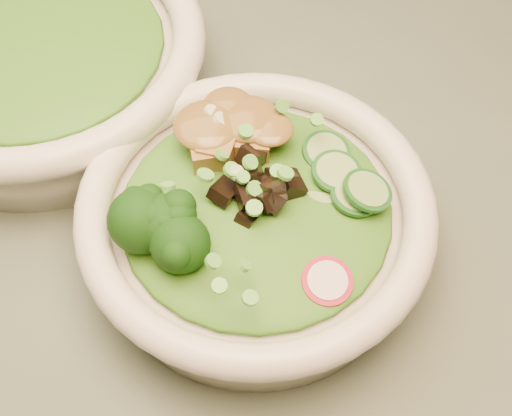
{
  "coord_description": "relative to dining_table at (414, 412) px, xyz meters",
  "views": [
    {
      "loc": [
        -0.13,
        -0.19,
        1.22
      ],
      "look_at": [
        -0.13,
        0.09,
        0.81
      ],
      "focal_mm": 50.0,
      "sensor_mm": 36.0,
      "label": 1
    }
  ],
  "objects": [
    {
      "name": "cucumber_slices",
      "position": [
        -0.07,
        0.11,
        0.18
      ],
      "size": [
        0.08,
        0.08,
        0.03
      ],
      "primitive_type": null,
      "rotation": [
        0.0,
        0.0,
        0.19
      ],
      "color": "#9AC46D",
      "rests_on": "salad_bowl"
    },
    {
      "name": "salad_bowl",
      "position": [
        -0.13,
        0.09,
        0.15
      ],
      "size": [
        0.25,
        0.25,
        0.07
      ],
      "rotation": [
        0.0,
        0.0,
        0.19
      ],
      "color": "silver",
      "rests_on": "dining_table"
    },
    {
      "name": "side_lettuce",
      "position": [
        -0.31,
        0.25,
        0.18
      ],
      "size": [
        0.19,
        0.19,
        0.02
      ],
      "primitive_type": "ellipsoid",
      "color": "#256715",
      "rests_on": "side_bowl"
    },
    {
      "name": "side_bowl",
      "position": [
        -0.31,
        0.25,
        0.16
      ],
      "size": [
        0.28,
        0.28,
        0.08
      ],
      "rotation": [
        0.0,
        0.0,
        -0.02
      ],
      "color": "silver",
      "rests_on": "dining_table"
    },
    {
      "name": "lettuce_bed",
      "position": [
        -0.13,
        0.09,
        0.17
      ],
      "size": [
        0.19,
        0.19,
        0.02
      ],
      "primitive_type": "ellipsoid",
      "color": "#256715",
      "rests_on": "salad_bowl"
    },
    {
      "name": "mushroom_heap",
      "position": [
        -0.13,
        0.1,
        0.18
      ],
      "size": [
        0.08,
        0.08,
        0.04
      ],
      "primitive_type": null,
      "rotation": [
        0.0,
        0.0,
        0.19
      ],
      "color": "black",
      "rests_on": "salad_bowl"
    },
    {
      "name": "dining_table",
      "position": [
        0.0,
        0.0,
        0.0
      ],
      "size": [
        1.2,
        0.8,
        0.75
      ],
      "color": "black",
      "rests_on": "ground"
    },
    {
      "name": "tofu_cubes",
      "position": [
        -0.15,
        0.15,
        0.18
      ],
      "size": [
        0.09,
        0.07,
        0.03
      ],
      "primitive_type": null,
      "rotation": [
        0.0,
        0.0,
        0.19
      ],
      "color": "olive",
      "rests_on": "salad_bowl"
    },
    {
      "name": "radish_slices",
      "position": [
        -0.1,
        0.03,
        0.17
      ],
      "size": [
        0.11,
        0.06,
        0.02
      ],
      "primitive_type": null,
      "rotation": [
        0.0,
        0.0,
        0.19
      ],
      "color": "maroon",
      "rests_on": "salad_bowl"
    },
    {
      "name": "peanut_sauce",
      "position": [
        -0.15,
        0.15,
        0.19
      ],
      "size": [
        0.07,
        0.05,
        0.02
      ],
      "primitive_type": "ellipsoid",
      "color": "brown",
      "rests_on": "tofu_cubes"
    },
    {
      "name": "scallion_garnish",
      "position": [
        -0.13,
        0.09,
        0.19
      ],
      "size": [
        0.18,
        0.18,
        0.02
      ],
      "primitive_type": null,
      "color": "#5DB841",
      "rests_on": "salad_bowl"
    },
    {
      "name": "broccoli_florets",
      "position": [
        -0.18,
        0.07,
        0.19
      ],
      "size": [
        0.09,
        0.08,
        0.04
      ],
      "primitive_type": null,
      "rotation": [
        0.0,
        0.0,
        0.19
      ],
      "color": "black",
      "rests_on": "salad_bowl"
    }
  ]
}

